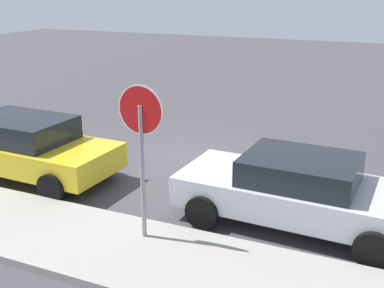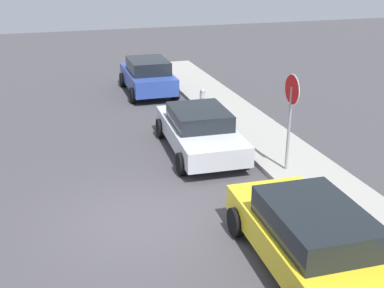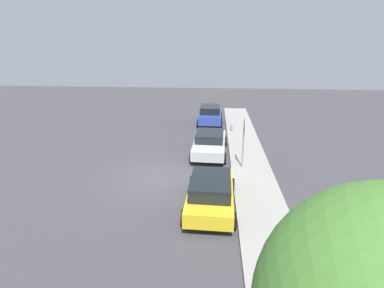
{
  "view_description": "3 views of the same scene",
  "coord_description": "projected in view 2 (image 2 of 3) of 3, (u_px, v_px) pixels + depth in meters",
  "views": [
    {
      "loc": [
        -5.15,
        10.86,
        4.31
      ],
      "look_at": [
        -0.85,
        1.25,
        0.83
      ],
      "focal_mm": 45.0,
      "sensor_mm": 36.0,
      "label": 1
    },
    {
      "loc": [
        9.52,
        -1.69,
        5.72
      ],
      "look_at": [
        -1.67,
        1.73,
        1.06
      ],
      "focal_mm": 45.0,
      "sensor_mm": 36.0,
      "label": 2
    },
    {
      "loc": [
        13.68,
        2.79,
        6.63
      ],
      "look_at": [
        -1.41,
        1.64,
        1.35
      ],
      "focal_mm": 28.0,
      "sensor_mm": 36.0,
      "label": 3
    }
  ],
  "objects": [
    {
      "name": "ground_plane",
      "position": [
        141.0,
        221.0,
        11.03
      ],
      "size": [
        60.0,
        60.0,
        0.0
      ],
      "primitive_type": "plane",
      "color": "#423F44"
    },
    {
      "name": "parked_car_blue",
      "position": [
        148.0,
        76.0,
        20.8
      ],
      "size": [
        3.98,
        2.03,
        1.52
      ],
      "color": "#2D479E",
      "rests_on": "ground_plane"
    },
    {
      "name": "fire_hydrant",
      "position": [
        203.0,
        97.0,
        19.2
      ],
      "size": [
        0.3,
        0.22,
        0.72
      ],
      "color": "#A5A5A8",
      "rests_on": "ground_plane"
    },
    {
      "name": "sidewalk_curb",
      "position": [
        327.0,
        190.0,
        12.32
      ],
      "size": [
        32.0,
        2.13,
        0.14
      ],
      "primitive_type": "cube",
      "color": "#9E9B93",
      "rests_on": "ground_plane"
    },
    {
      "name": "parked_car_yellow",
      "position": [
        310.0,
        236.0,
        9.09
      ],
      "size": [
        4.29,
        2.14,
        1.42
      ],
      "color": "yellow",
      "rests_on": "ground_plane"
    },
    {
      "name": "parked_car_silver",
      "position": [
        199.0,
        130.0,
        14.65
      ],
      "size": [
        4.49,
        2.21,
        1.35
      ],
      "color": "silver",
      "rests_on": "ground_plane"
    },
    {
      "name": "stop_sign",
      "position": [
        291.0,
        106.0,
        12.67
      ],
      "size": [
        0.83,
        0.08,
        2.83
      ],
      "color": "gray",
      "rests_on": "ground_plane"
    }
  ]
}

